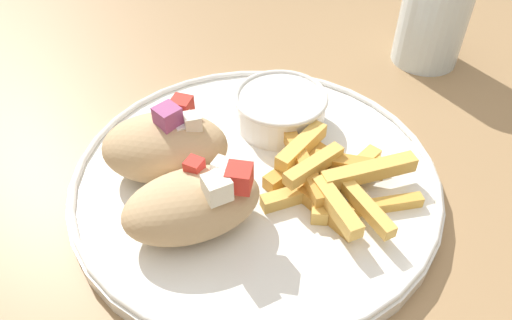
% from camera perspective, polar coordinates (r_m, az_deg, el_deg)
% --- Properties ---
extents(table, '(1.54, 1.54, 0.72)m').
position_cam_1_polar(table, '(0.48, -2.08, -7.69)').
color(table, '#9E7A51').
rests_on(table, ground_plane).
extents(plate, '(0.31, 0.31, 0.02)m').
position_cam_1_polar(plate, '(0.43, 0.00, -2.37)').
color(plate, white).
rests_on(plate, table).
extents(pita_sandwich_near, '(0.12, 0.09, 0.06)m').
position_cam_1_polar(pita_sandwich_near, '(0.37, -7.12, -4.91)').
color(pita_sandwich_near, tan).
rests_on(pita_sandwich_near, plate).
extents(pita_sandwich_far, '(0.11, 0.07, 0.07)m').
position_cam_1_polar(pita_sandwich_far, '(0.42, -10.28, 1.60)').
color(pita_sandwich_far, tan).
rests_on(pita_sandwich_far, plate).
extents(fries_pile, '(0.13, 0.13, 0.03)m').
position_cam_1_polar(fries_pile, '(0.41, 8.41, -2.07)').
color(fries_pile, '#E5B251').
rests_on(fries_pile, plate).
extents(sauce_ramekin, '(0.09, 0.09, 0.03)m').
position_cam_1_polar(sauce_ramekin, '(0.47, 2.81, 6.03)').
color(sauce_ramekin, white).
rests_on(sauce_ramekin, plate).
extents(water_glass, '(0.07, 0.07, 0.12)m').
position_cam_1_polar(water_glass, '(0.60, 19.62, 15.03)').
color(water_glass, silver).
rests_on(water_glass, table).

